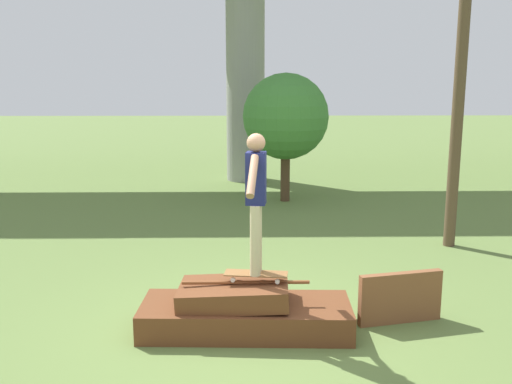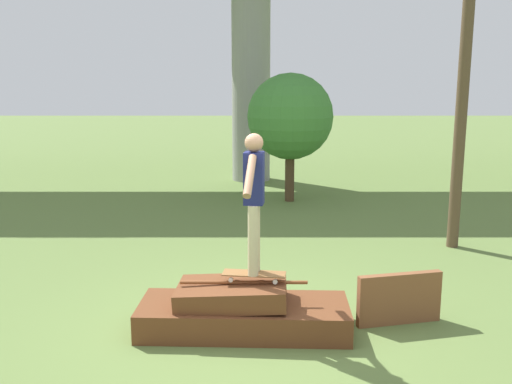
{
  "view_description": "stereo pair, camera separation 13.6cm",
  "coord_description": "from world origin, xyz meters",
  "px_view_note": "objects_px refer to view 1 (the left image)",
  "views": [
    {
      "loc": [
        0.01,
        -6.33,
        2.94
      ],
      "look_at": [
        0.12,
        0.02,
        1.67
      ],
      "focal_mm": 40.0,
      "sensor_mm": 36.0,
      "label": 1
    },
    {
      "loc": [
        0.14,
        -6.33,
        2.94
      ],
      "look_at": [
        0.12,
        0.02,
        1.67
      ],
      "focal_mm": 40.0,
      "sensor_mm": 36.0,
      "label": 2
    }
  ],
  "objects_px": {
    "skateboard": "(256,274)",
    "tree_behind_left": "(286,117)",
    "skater": "(256,194)",
    "utility_pole": "(465,11)"
  },
  "relations": [
    {
      "from": "skateboard",
      "to": "tree_behind_left",
      "type": "relative_size",
      "value": 0.25
    },
    {
      "from": "skater",
      "to": "tree_behind_left",
      "type": "height_order",
      "value": "tree_behind_left"
    },
    {
      "from": "skater",
      "to": "tree_behind_left",
      "type": "bearing_deg",
      "value": 83.42
    },
    {
      "from": "tree_behind_left",
      "to": "skateboard",
      "type": "bearing_deg",
      "value": -96.58
    },
    {
      "from": "skateboard",
      "to": "skater",
      "type": "relative_size",
      "value": 0.47
    },
    {
      "from": "utility_pole",
      "to": "skateboard",
      "type": "bearing_deg",
      "value": -135.76
    },
    {
      "from": "utility_pole",
      "to": "skater",
      "type": "bearing_deg",
      "value": -135.76
    },
    {
      "from": "skateboard",
      "to": "tree_behind_left",
      "type": "xyz_separation_m",
      "value": [
        0.84,
        7.28,
        1.35
      ]
    },
    {
      "from": "skateboard",
      "to": "tree_behind_left",
      "type": "bearing_deg",
      "value": 83.42
    },
    {
      "from": "skater",
      "to": "tree_behind_left",
      "type": "distance_m",
      "value": 7.34
    }
  ]
}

